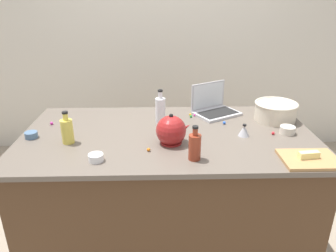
{
  "coord_description": "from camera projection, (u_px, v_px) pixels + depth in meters",
  "views": [
    {
      "loc": [
        -0.05,
        -1.86,
        1.73
      ],
      "look_at": [
        0.0,
        0.0,
        0.95
      ],
      "focal_mm": 34.09,
      "sensor_mm": 36.0,
      "label": 1
    }
  ],
  "objects": [
    {
      "name": "butter_stick_left",
      "position": [
        309.0,
        155.0,
        1.69
      ],
      "size": [
        0.11,
        0.05,
        0.04
      ],
      "primitive_type": "cube",
      "rotation": [
        0.0,
        0.0,
        0.13
      ],
      "color": "#F4E58C",
      "rests_on": "cutting_board"
    },
    {
      "name": "kettle",
      "position": [
        171.0,
        131.0,
        1.88
      ],
      "size": [
        0.21,
        0.18,
        0.2
      ],
      "color": "maroon",
      "rests_on": "island_counter"
    },
    {
      "name": "candy_0",
      "position": [
        191.0,
        116.0,
        2.29
      ],
      "size": [
        0.02,
        0.02,
        0.02
      ],
      "primitive_type": "sphere",
      "color": "green",
      "rests_on": "island_counter"
    },
    {
      "name": "candy_8",
      "position": [
        194.0,
        115.0,
        2.32
      ],
      "size": [
        0.02,
        0.02,
        0.02
      ],
      "primitive_type": "sphere",
      "color": "#CC3399",
      "rests_on": "island_counter"
    },
    {
      "name": "bottle_oil",
      "position": [
        67.0,
        130.0,
        1.88
      ],
      "size": [
        0.07,
        0.07,
        0.2
      ],
      "color": "#DBC64C",
      "rests_on": "island_counter"
    },
    {
      "name": "candy_7",
      "position": [
        179.0,
        129.0,
        2.08
      ],
      "size": [
        0.02,
        0.02,
        0.02
      ],
      "primitive_type": "sphere",
      "color": "green",
      "rests_on": "island_counter"
    },
    {
      "name": "ramekin_small",
      "position": [
        287.0,
        130.0,
        2.03
      ],
      "size": [
        0.1,
        0.1,
        0.05
      ],
      "primitive_type": "cylinder",
      "color": "beige",
      "rests_on": "island_counter"
    },
    {
      "name": "candy_3",
      "position": [
        273.0,
        133.0,
        2.01
      ],
      "size": [
        0.02,
        0.02,
        0.02
      ],
      "primitive_type": "sphere",
      "color": "red",
      "rests_on": "island_counter"
    },
    {
      "name": "candy_6",
      "position": [
        224.0,
        123.0,
        2.17
      ],
      "size": [
        0.02,
        0.02,
        0.02
      ],
      "primitive_type": "sphere",
      "color": "blue",
      "rests_on": "island_counter"
    },
    {
      "name": "bottle_soy",
      "position": [
        195.0,
        146.0,
        1.69
      ],
      "size": [
        0.07,
        0.07,
        0.19
      ],
      "color": "maroon",
      "rests_on": "island_counter"
    },
    {
      "name": "candy_1",
      "position": [
        282.0,
        126.0,
        2.13
      ],
      "size": [
        0.02,
        0.02,
        0.02
      ],
      "primitive_type": "sphere",
      "color": "#CC3399",
      "rests_on": "island_counter"
    },
    {
      "name": "wall_back",
      "position": [
        163.0,
        35.0,
        3.49
      ],
      "size": [
        8.0,
        0.1,
        2.6
      ],
      "primitive_type": "cube",
      "color": "beige",
      "rests_on": "ground"
    },
    {
      "name": "cutting_board",
      "position": [
        310.0,
        159.0,
        1.7
      ],
      "size": [
        0.3,
        0.22,
        0.02
      ],
      "primitive_type": "cube",
      "color": "#AD7F4C",
      "rests_on": "island_counter"
    },
    {
      "name": "ground_plane",
      "position": [
        168.0,
        243.0,
        2.39
      ],
      "size": [
        12.0,
        12.0,
        0.0
      ],
      "primitive_type": "plane",
      "color": "gray"
    },
    {
      "name": "ramekin_wide",
      "position": [
        96.0,
        158.0,
        1.7
      ],
      "size": [
        0.08,
        0.08,
        0.04
      ],
      "primitive_type": "cylinder",
      "color": "white",
      "rests_on": "island_counter"
    },
    {
      "name": "kitchen_timer",
      "position": [
        244.0,
        130.0,
        1.99
      ],
      "size": [
        0.07,
        0.07,
        0.08
      ],
      "color": "#B2B2B7",
      "rests_on": "island_counter"
    },
    {
      "name": "bottle_vinegar",
      "position": [
        160.0,
        110.0,
        2.17
      ],
      "size": [
        0.07,
        0.07,
        0.23
      ],
      "color": "white",
      "rests_on": "island_counter"
    },
    {
      "name": "candy_5",
      "position": [
        190.0,
        115.0,
        2.33
      ],
      "size": [
        0.02,
        0.02,
        0.02
      ],
      "primitive_type": "sphere",
      "color": "yellow",
      "rests_on": "island_counter"
    },
    {
      "name": "island_counter",
      "position": [
        168.0,
        192.0,
        2.21
      ],
      "size": [
        1.86,
        1.01,
        0.9
      ],
      "color": "#4C331E",
      "rests_on": "ground"
    },
    {
      "name": "candy_4",
      "position": [
        52.0,
        123.0,
        2.17
      ],
      "size": [
        0.02,
        0.02,
        0.02
      ],
      "primitive_type": "sphere",
      "color": "#CC3399",
      "rests_on": "island_counter"
    },
    {
      "name": "candy_2",
      "position": [
        149.0,
        150.0,
        1.8
      ],
      "size": [
        0.02,
        0.02,
        0.02
      ],
      "primitive_type": "sphere",
      "color": "orange",
      "rests_on": "island_counter"
    },
    {
      "name": "ramekin_medium",
      "position": [
        31.0,
        135.0,
        1.97
      ],
      "size": [
        0.08,
        0.08,
        0.04
      ],
      "primitive_type": "cylinder",
      "color": "slate",
      "rests_on": "island_counter"
    },
    {
      "name": "laptop",
      "position": [
        214.0,
        107.0,
        2.36
      ],
      "size": [
        0.38,
        0.35,
        0.22
      ],
      "color": "#B7B7BC",
      "rests_on": "island_counter"
    },
    {
      "name": "mixing_bowl_large",
      "position": [
        276.0,
        111.0,
        2.23
      ],
      "size": [
        0.29,
        0.29,
        0.13
      ],
      "color": "beige",
      "rests_on": "island_counter"
    }
  ]
}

